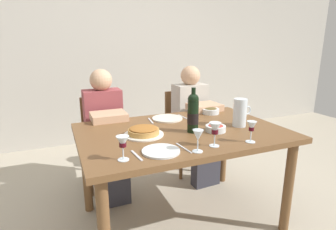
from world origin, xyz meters
TOP-DOWN VIEW (x-y plane):
  - ground_plane at (0.00, 0.00)m, footprint 8.00×8.00m
  - back_wall at (0.00, 2.16)m, footprint 8.00×0.10m
  - dining_table at (0.00, 0.00)m, footprint 1.50×1.00m
  - wine_bottle at (0.05, -0.07)m, footprint 0.08×0.08m
  - water_pitcher at (0.45, -0.08)m, footprint 0.16×0.10m
  - baked_tart at (-0.30, 0.00)m, footprint 0.28×0.28m
  - salad_bowl at (0.21, -0.12)m, footprint 0.15×0.15m
  - olive_bowl at (0.45, 0.34)m, footprint 0.16×0.16m
  - wine_glass_left_diner at (-0.09, -0.41)m, footprint 0.07×0.07m
  - wine_glass_right_diner at (-0.53, -0.36)m, footprint 0.07×0.07m
  - wine_glass_centre at (0.05, -0.37)m, footprint 0.07×0.07m
  - wine_glass_spare at (0.30, -0.40)m, footprint 0.06×0.06m
  - dinner_plate_left_setting at (0.01, 0.32)m, footprint 0.26×0.26m
  - dinner_plate_right_setting at (-0.30, -0.33)m, footprint 0.23×0.23m
  - fork_left_setting at (-0.14, 0.32)m, footprint 0.03×0.16m
  - knife_left_setting at (0.16, 0.32)m, footprint 0.02×0.18m
  - knife_right_setting at (-0.15, -0.33)m, footprint 0.03×0.18m
  - spoon_right_setting at (-0.45, -0.33)m, footprint 0.03×0.16m
  - chair_left at (-0.45, 0.89)m, footprint 0.40×0.40m
  - diner_left at (-0.45, 0.65)m, footprint 0.34×0.50m
  - chair_right at (0.45, 0.88)m, footprint 0.42×0.42m
  - diner_right at (0.46, 0.64)m, footprint 0.35×0.52m

SIDE VIEW (x-z plane):
  - ground_plane at x=0.00m, z-range 0.00..0.00m
  - chair_left at x=-0.45m, z-range 0.06..0.93m
  - chair_right at x=0.45m, z-range 0.06..0.93m
  - diner_left at x=-0.45m, z-range 0.04..1.20m
  - diner_right at x=0.46m, z-range 0.04..1.20m
  - dining_table at x=0.00m, z-range 0.29..1.05m
  - fork_left_setting at x=-0.14m, z-range 0.76..0.76m
  - knife_left_setting at x=0.16m, z-range 0.76..0.76m
  - knife_right_setting at x=-0.15m, z-range 0.76..0.76m
  - spoon_right_setting at x=-0.45m, z-range 0.76..0.76m
  - dinner_plate_left_setting at x=0.01m, z-range 0.76..0.77m
  - dinner_plate_right_setting at x=-0.30m, z-range 0.76..0.77m
  - salad_bowl at x=0.21m, z-range 0.76..0.81m
  - baked_tart at x=-0.30m, z-range 0.76..0.82m
  - olive_bowl at x=0.45m, z-range 0.76..0.82m
  - water_pitcher at x=0.45m, z-range 0.75..0.96m
  - wine_glass_left_diner at x=-0.09m, z-range 0.79..0.93m
  - wine_glass_spare at x=0.30m, z-range 0.79..0.93m
  - wine_glass_right_diner at x=-0.53m, z-range 0.79..0.93m
  - wine_glass_centre at x=0.05m, z-range 0.79..0.95m
  - wine_bottle at x=0.05m, z-range 0.74..1.06m
  - back_wall at x=0.00m, z-range 0.00..2.80m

